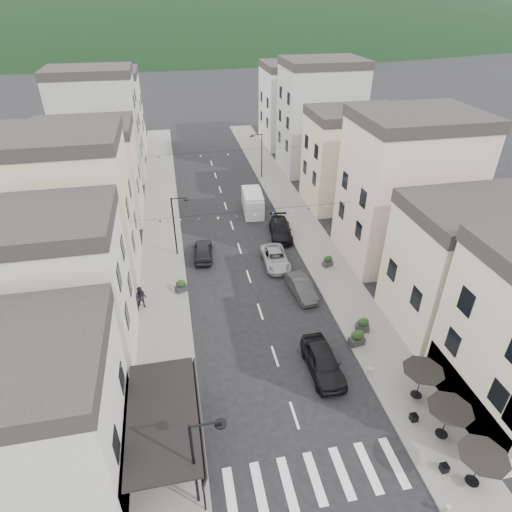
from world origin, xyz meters
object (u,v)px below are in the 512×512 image
at_px(parked_car_c, 275,258).
at_px(parked_car_b, 301,287).
at_px(parked_car_a, 323,362).
at_px(parked_car_d, 281,230).
at_px(pedestrian_b, 141,297).
at_px(parked_car_e, 203,251).
at_px(delivery_van, 253,202).
at_px(pedestrian_a, 187,386).

bearing_deg(parked_car_c, parked_car_b, -76.32).
relative_size(parked_car_a, parked_car_d, 0.95).
bearing_deg(parked_car_c, pedestrian_b, -159.08).
bearing_deg(parked_car_a, parked_car_e, 111.64).
bearing_deg(delivery_van, pedestrian_a, -104.96).
bearing_deg(pedestrian_b, parked_car_b, 12.17).
bearing_deg(parked_car_e, delivery_van, -120.76).
relative_size(parked_car_b, pedestrian_a, 2.47).
distance_m(parked_car_a, delivery_van, 24.80).
distance_m(parked_car_b, parked_car_e, 10.59).
distance_m(parked_car_b, pedestrian_b, 13.08).
height_order(parked_car_e, delivery_van, delivery_van).
relative_size(parked_car_c, parked_car_e, 1.11).
xyz_separation_m(parked_car_b, parked_car_d, (0.75, 10.08, 0.06)).
height_order(parked_car_b, parked_car_d, parked_car_d).
relative_size(parked_car_b, parked_car_c, 0.87).
relative_size(parked_car_b, parked_car_d, 0.81).
bearing_deg(delivery_van, parked_car_d, -69.73).
relative_size(parked_car_a, parked_car_b, 1.17).
xyz_separation_m(parked_car_a, parked_car_b, (1.05, 8.48, -0.15)).
bearing_deg(parked_car_d, pedestrian_b, -138.18).
relative_size(parked_car_a, delivery_van, 0.92).
xyz_separation_m(parked_car_c, pedestrian_b, (-12.00, -4.19, 0.40)).
xyz_separation_m(parked_car_a, parked_car_c, (0.00, 13.42, -0.17)).
relative_size(parked_car_d, delivery_van, 0.97).
bearing_deg(parked_car_a, parked_car_d, 84.08).
xyz_separation_m(parked_car_e, pedestrian_a, (-2.51, -16.33, 0.23)).
distance_m(parked_car_e, delivery_van, 11.00).
xyz_separation_m(parked_car_a, parked_car_d, (1.80, 18.56, -0.09)).
xyz_separation_m(parked_car_e, delivery_van, (6.52, 8.84, 0.49)).
xyz_separation_m(delivery_van, pedestrian_a, (-9.04, -25.17, -0.26)).
height_order(parked_car_b, parked_car_e, parked_car_e).
bearing_deg(parked_car_c, parked_car_e, 160.18).
height_order(parked_car_b, pedestrian_b, pedestrian_b).
bearing_deg(pedestrian_a, parked_car_b, 46.49).
bearing_deg(parked_car_a, delivery_van, 89.45).
xyz_separation_m(parked_car_b, parked_car_c, (-1.05, 4.94, -0.02)).
relative_size(parked_car_c, pedestrian_a, 2.83).
bearing_deg(pedestrian_b, parked_car_d, 49.50).
distance_m(parked_car_a, pedestrian_b, 15.14).
distance_m(parked_car_b, pedestrian_a, 13.38).
relative_size(parked_car_e, delivery_van, 0.81).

